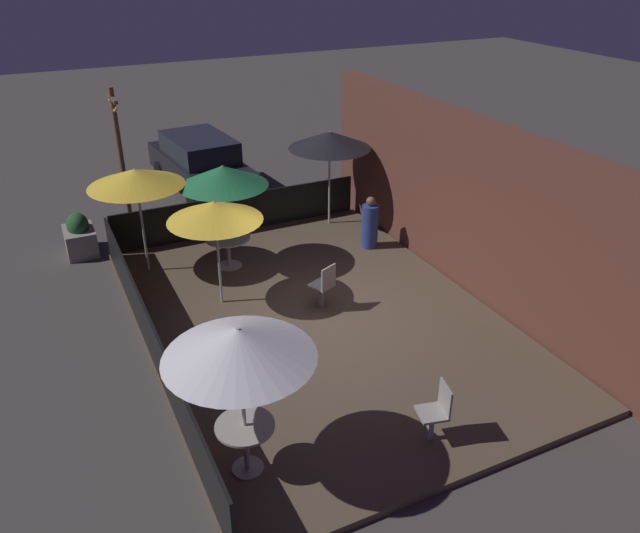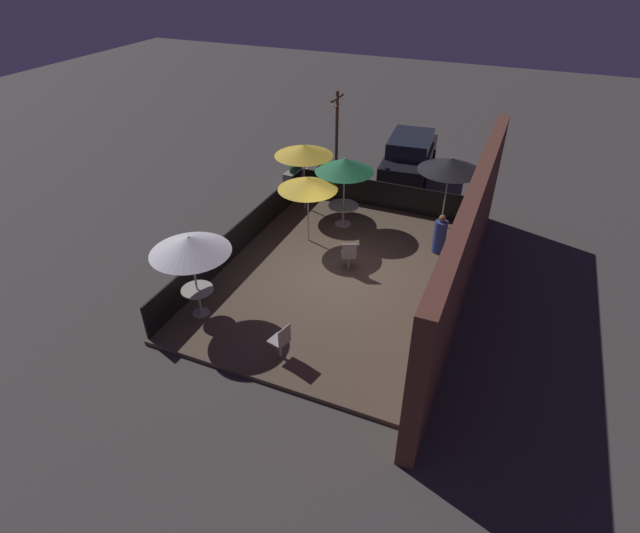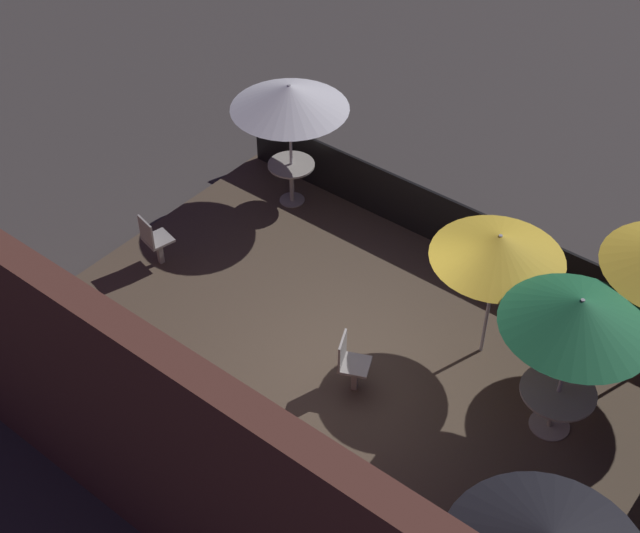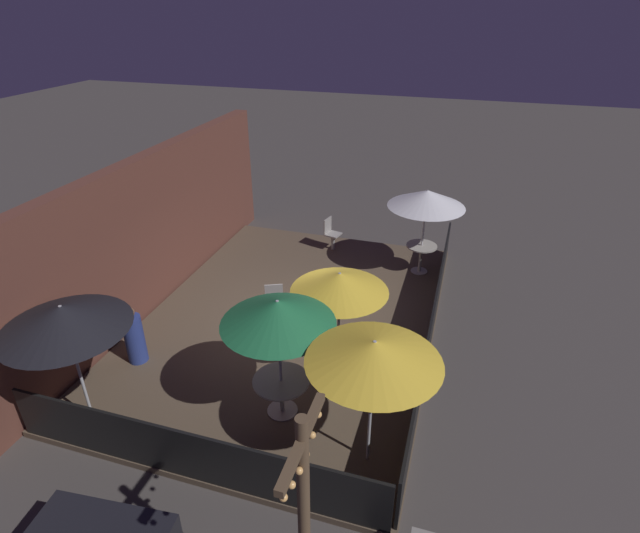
% 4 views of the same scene
% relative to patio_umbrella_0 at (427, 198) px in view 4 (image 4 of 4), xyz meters
% --- Properties ---
extents(ground_plane, '(60.00, 60.00, 0.00)m').
position_rel_patio_umbrella_0_xyz_m(ground_plane, '(-3.09, 2.53, -2.19)').
color(ground_plane, '#423D3A').
extents(patio_deck, '(9.02, 6.38, 0.12)m').
position_rel_patio_umbrella_0_xyz_m(patio_deck, '(-3.09, 2.53, -2.13)').
color(patio_deck, brown).
rests_on(patio_deck, ground_plane).
extents(building_wall, '(10.62, 0.36, 3.57)m').
position_rel_patio_umbrella_0_xyz_m(building_wall, '(-3.09, 5.95, -0.40)').
color(building_wall, brown).
rests_on(building_wall, ground_plane).
extents(fence_front, '(8.82, 0.05, 0.95)m').
position_rel_patio_umbrella_0_xyz_m(fence_front, '(-3.09, -0.61, -1.59)').
color(fence_front, black).
rests_on(fence_front, patio_deck).
extents(fence_side_left, '(0.05, 6.18, 0.95)m').
position_rel_patio_umbrella_0_xyz_m(fence_side_left, '(-7.56, 2.53, -1.59)').
color(fence_side_left, black).
rests_on(fence_side_left, patio_deck).
extents(patio_umbrella_0, '(1.94, 1.94, 2.28)m').
position_rel_patio_umbrella_0_xyz_m(patio_umbrella_0, '(0.00, 0.00, 0.00)').
color(patio_umbrella_0, '#B2B2B7').
rests_on(patio_umbrella_0, patio_deck).
extents(patio_umbrella_1, '(1.88, 1.88, 2.31)m').
position_rel_patio_umbrella_0_xyz_m(patio_umbrella_1, '(-5.84, 1.68, 0.03)').
color(patio_umbrella_1, '#B2B2B7').
rests_on(patio_umbrella_1, patio_deck).
extents(patio_umbrella_2, '(1.97, 1.97, 2.31)m').
position_rel_patio_umbrella_0_xyz_m(patio_umbrella_2, '(-6.42, 0.01, 0.06)').
color(patio_umbrella_2, '#B2B2B7').
rests_on(patio_umbrella_2, patio_deck).
extents(patio_umbrella_3, '(1.80, 1.80, 2.15)m').
position_rel_patio_umbrella_0_xyz_m(patio_umbrella_3, '(-4.42, 1.05, -0.11)').
color(patio_umbrella_3, '#B2B2B7').
rests_on(patio_umbrella_3, patio_deck).
extents(patio_umbrella_4, '(2.00, 2.00, 2.37)m').
position_rel_patio_umbrella_0_xyz_m(patio_umbrella_4, '(-7.03, 4.73, 0.10)').
color(patio_umbrella_4, '#B2B2B7').
rests_on(patio_umbrella_4, patio_deck).
extents(dining_table_0, '(0.80, 0.80, 0.77)m').
position_rel_patio_umbrella_0_xyz_m(dining_table_0, '(0.00, -0.00, -1.46)').
color(dining_table_0, '#9E998E').
rests_on(dining_table_0, patio_deck).
extents(dining_table_1, '(0.98, 0.98, 0.71)m').
position_rel_patio_umbrella_0_xyz_m(dining_table_1, '(-5.84, 1.68, -1.50)').
color(dining_table_1, '#9E998E').
rests_on(dining_table_1, patio_deck).
extents(patio_chair_0, '(0.53, 0.53, 0.93)m').
position_rel_patio_umbrella_0_xyz_m(patio_chair_0, '(-3.36, 2.79, -1.56)').
color(patio_chair_0, gray).
rests_on(patio_chair_0, patio_deck).
extents(patio_chair_1, '(0.48, 0.48, 0.94)m').
position_rel_patio_umbrella_0_xyz_m(patio_chair_1, '(0.61, 2.63, -1.55)').
color(patio_chair_1, gray).
rests_on(patio_chair_1, patio_deck).
extents(patron_0, '(0.53, 0.53, 1.24)m').
position_rel_patio_umbrella_0_xyz_m(patron_0, '(-5.37, 4.97, -1.51)').
color(patron_0, navy).
rests_on(patron_0, patio_deck).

